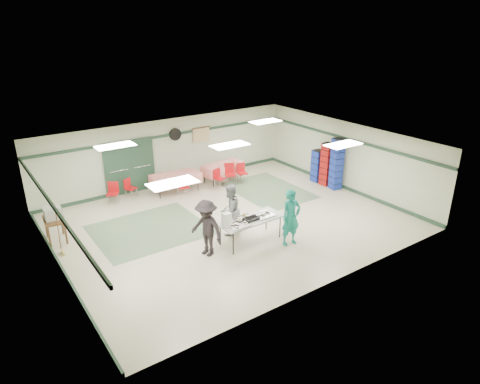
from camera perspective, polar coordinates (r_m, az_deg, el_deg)
floor at (r=14.54m, az=-1.27°, el=-3.95°), size 11.00×11.00×0.00m
ceiling at (r=13.57m, az=-1.37°, el=6.35°), size 11.00×11.00×0.00m
wall_back at (r=17.73m, az=-9.45°, el=5.31°), size 11.00×0.00×11.00m
wall_front at (r=10.88m, az=12.03°, el=-6.02°), size 11.00×0.00×11.00m
wall_left at (r=12.12m, az=-23.56°, el=-4.43°), size 0.00×9.00×9.00m
wall_right at (r=17.48m, az=13.91°, el=4.71°), size 0.00×9.00×9.00m
trim_back at (r=17.52m, az=-9.55°, el=7.48°), size 11.00×0.06×0.10m
baseboard_back at (r=18.11m, az=-9.16°, el=1.38°), size 11.00×0.06×0.12m
trim_left at (r=11.85m, az=-23.93°, el=-1.36°), size 0.06×9.00×0.10m
baseboard_left at (r=12.72m, az=-22.54°, el=-9.62°), size 0.06×9.00×0.12m
trim_right at (r=17.27m, az=14.05°, el=6.91°), size 0.06×9.00×0.10m
baseboard_right at (r=17.88m, az=13.47°, el=0.75°), size 0.06×9.00×0.12m
green_patch_a at (r=14.30m, az=-11.93°, el=-4.93°), size 3.50×3.00×0.01m
green_patch_b at (r=17.16m, az=3.72°, el=0.23°), size 2.50×3.50×0.01m
double_door_left at (r=16.99m, az=-15.97°, el=2.93°), size 0.90×0.06×2.10m
double_door_right at (r=17.29m, az=-13.02°, el=3.56°), size 0.90×0.06×2.10m
door_frame at (r=17.12m, az=-14.47°, el=3.23°), size 2.00×0.03×2.15m
wall_fan at (r=17.62m, az=-8.62°, el=7.61°), size 0.50×0.10×0.50m
scroll_banner at (r=18.21m, az=-5.19°, el=7.60°), size 0.80×0.02×0.60m
serving_table at (r=12.98m, az=1.45°, el=-3.77°), size 2.09×0.88×0.76m
sheet_tray_right at (r=13.19m, az=3.29°, el=-3.12°), size 0.62×0.47×0.02m
sheet_tray_mid at (r=12.94m, az=0.61°, el=-3.61°), size 0.63×0.49×0.02m
sheet_tray_left at (r=12.55m, az=-0.14°, el=-4.46°), size 0.64×0.49×0.02m
baking_pan at (r=12.90m, az=1.52°, el=-3.56°), size 0.46×0.29×0.08m
foam_box_stack at (r=12.43m, az=-1.81°, el=-3.72°), size 0.23×0.22×0.42m
volunteer_teal at (r=12.87m, az=6.82°, el=-3.40°), size 0.68×0.49×1.76m
volunteer_grey at (r=13.40m, az=-1.37°, el=-2.39°), size 0.96×0.84×1.67m
volunteer_dark at (r=12.25m, az=-4.49°, el=-4.82°), size 0.92×1.24×1.71m
dining_table_a at (r=17.98m, az=-2.31°, el=3.22°), size 1.87×1.00×0.77m
dining_table_b at (r=16.97m, az=-8.57°, el=1.81°), size 1.98×1.00×0.77m
chair_a at (r=17.52m, az=-1.36°, el=2.70°), size 0.55×0.55×0.92m
chair_b at (r=17.26m, az=-2.91°, el=2.09°), size 0.45×0.45×0.80m
chair_c at (r=17.85m, az=0.18°, el=2.85°), size 0.44×0.44×0.82m
chair_d at (r=16.50m, az=-7.71°, el=1.05°), size 0.45×0.45×0.84m
chair_loose_a at (r=16.78m, az=-14.55°, el=0.74°), size 0.49×0.49×0.78m
chair_loose_b at (r=16.39m, az=-16.58°, el=0.15°), size 0.54×0.54×0.84m
crate_stack_blue_a at (r=18.17m, az=10.31°, el=3.44°), size 0.42×0.42×1.36m
crate_stack_red at (r=17.78m, az=11.47°, el=3.64°), size 0.43×0.43×1.77m
crate_stack_blue_b at (r=17.39m, az=12.77°, el=3.66°), size 0.47×0.47×2.09m
printer_table at (r=14.23m, az=-23.52°, el=-3.67°), size 0.66×0.95×0.74m
office_printer at (r=14.12m, az=-23.71°, el=-2.58°), size 0.50×0.44×0.38m
broom at (r=13.37m, az=-23.06°, el=-4.78°), size 0.06×0.23×1.42m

